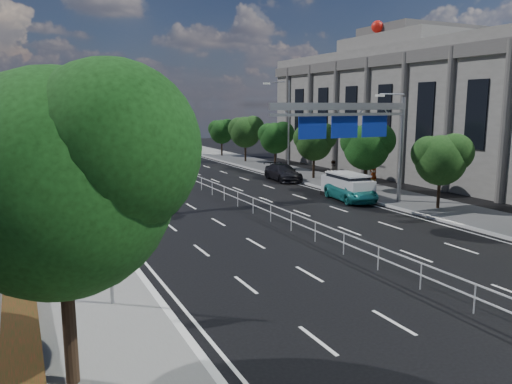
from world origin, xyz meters
TOP-DOWN VIEW (x-y plane):
  - ground at (0.00, 0.00)m, footprint 160.00×160.00m
  - sidewalk_near at (-11.50, 0.00)m, footprint 5.00×140.00m
  - kerb_near at (-9.00, 0.00)m, footprint 0.25×140.00m
  - kerb_far at (9.00, 0.00)m, footprint 0.25×140.00m
  - median_fence at (0.00, 22.50)m, footprint 0.05×85.00m
  - hedge_near at (-13.30, 5.00)m, footprint 1.00×36.00m
  - toilet_sign at (-10.95, 0.00)m, footprint 1.62×0.18m
  - overhead_gantry at (6.74, 10.05)m, footprint 10.24×0.38m
  - streetlight_far at (10.50, 26.00)m, footprint 2.78×2.40m
  - civic_hall at (23.72, 22.00)m, footprint 14.40×36.00m
  - near_tree_big at (-12.13, -4.53)m, footprint 5.72×5.33m
  - near_tree_back at (-11.94, 17.97)m, footprint 4.84×4.51m
  - far_tree_c at (11.24, 6.98)m, footprint 3.52×3.28m
  - far_tree_d at (11.25, 14.48)m, footprint 3.85×3.59m
  - far_tree_e at (11.25, 21.98)m, footprint 3.63×3.38m
  - far_tree_f at (11.24, 29.48)m, footprint 3.52×3.28m
  - far_tree_g at (11.25, 36.98)m, footprint 3.96×3.69m
  - far_tree_h at (11.24, 44.48)m, footprint 3.41×3.18m
  - white_minivan at (-6.45, 28.55)m, footprint 2.01×4.62m
  - red_bus at (-7.50, 46.35)m, footprint 4.40×12.39m
  - near_car_silver at (-2.07, 30.57)m, footprint 1.96×4.36m
  - near_car_dark at (-7.95, 58.17)m, footprint 1.65×4.12m
  - silver_minivan at (8.26, 12.76)m, footprint 2.16×4.57m
  - parked_car_teal at (8.04, 12.00)m, footprint 2.88×5.09m
  - parked_car_dark at (8.30, 22.52)m, footprint 2.42×5.18m
  - pedestrian_a at (13.40, 16.27)m, footprint 0.74×0.51m
  - pedestrian_b at (10.82, 18.42)m, footprint 1.17×1.05m

SIDE VIEW (x-z plane):
  - ground at x=0.00m, z-range 0.00..0.00m
  - sidewalk_near at x=-11.50m, z-range 0.00..0.14m
  - kerb_near at x=-9.00m, z-range -0.01..0.15m
  - kerb_far at x=9.00m, z-range -0.01..0.15m
  - hedge_near at x=-13.30m, z-range 0.14..0.58m
  - median_fence at x=0.00m, z-range 0.01..1.04m
  - near_car_dark at x=-7.95m, z-range 0.00..1.33m
  - parked_car_teal at x=8.04m, z-range 0.00..1.34m
  - near_car_silver at x=-2.07m, z-range 0.00..1.45m
  - parked_car_dark at x=8.30m, z-range 0.00..1.46m
  - silver_minivan at x=8.26m, z-range -0.02..1.84m
  - white_minivan at x=-6.45m, z-range -0.02..1.99m
  - pedestrian_a at x=13.40m, z-range 0.14..2.08m
  - pedestrian_b at x=10.82m, z-range 0.14..2.10m
  - red_bus at x=-7.50m, z-range 0.08..3.70m
  - toilet_sign at x=-10.95m, z-range 0.77..5.11m
  - far_tree_h at x=11.24m, z-range 0.97..5.88m
  - far_tree_c at x=11.24m, z-range 0.95..5.90m
  - far_tree_f at x=11.24m, z-range 0.98..6.00m
  - far_tree_e at x=11.25m, z-range 0.99..6.12m
  - far_tree_d at x=11.25m, z-range 1.02..6.36m
  - far_tree_g at x=11.25m, z-range 1.03..6.48m
  - near_tree_back at x=-11.94m, z-range 1.27..7.96m
  - streetlight_far at x=10.50m, z-range 0.71..9.71m
  - near_tree_big at x=-12.13m, z-range 1.42..9.13m
  - overhead_gantry at x=6.74m, z-range 1.88..9.33m
  - civic_hall at x=23.72m, z-range -0.91..13.44m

